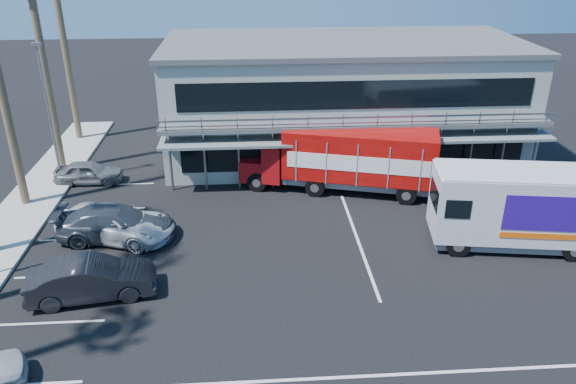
{
  "coord_description": "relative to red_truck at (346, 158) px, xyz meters",
  "views": [
    {
      "loc": [
        -2.97,
        -20.11,
        13.48
      ],
      "look_at": [
        -1.31,
        3.75,
        2.3
      ],
      "focal_mm": 35.0,
      "sensor_mm": 36.0,
      "label": 1
    }
  ],
  "objects": [
    {
      "name": "building",
      "position": [
        0.72,
        6.24,
        1.66
      ],
      "size": [
        22.4,
        12.0,
        7.3
      ],
      "color": "#969C8F",
      "rests_on": "ground"
    },
    {
      "name": "red_truck",
      "position": [
        0.0,
        0.0,
        0.0
      ],
      "size": [
        11.07,
        5.31,
        3.64
      ],
      "rotation": [
        0.0,
        0.0,
        -0.27
      ],
      "color": "maroon",
      "rests_on": "ground"
    },
    {
      "name": "ground",
      "position": [
        -2.28,
        -8.7,
        -2.0
      ],
      "size": [
        120.0,
        120.0,
        0.0
      ],
      "primitive_type": "plane",
      "color": "black",
      "rests_on": "ground"
    },
    {
      "name": "parked_car_e",
      "position": [
        -14.78,
        2.1,
        -1.34
      ],
      "size": [
        3.88,
        1.63,
        1.31
      ],
      "primitive_type": "imported",
      "rotation": [
        0.0,
        0.0,
        1.55
      ],
      "color": "slate",
      "rests_on": "ground"
    },
    {
      "name": "curb_strip",
      "position": [
        -17.28,
        -2.7,
        -1.92
      ],
      "size": [
        3.0,
        32.0,
        0.16
      ],
      "primitive_type": "cube",
      "color": "#A5A399",
      "rests_on": "ground"
    },
    {
      "name": "parked_car_c",
      "position": [
        -11.78,
        -4.65,
        -1.23
      ],
      "size": [
        6.08,
        4.18,
        1.54
      ],
      "primitive_type": "imported",
      "rotation": [
        0.0,
        0.0,
        1.25
      ],
      "color": "silver",
      "rests_on": "ground"
    },
    {
      "name": "parked_car_b",
      "position": [
        -11.78,
        -9.47,
        -1.17
      ],
      "size": [
        5.22,
        2.51,
        1.65
      ],
      "primitive_type": "imported",
      "rotation": [
        0.0,
        0.0,
        1.73
      ],
      "color": "black",
      "rests_on": "ground"
    },
    {
      "name": "parked_car_d",
      "position": [
        -11.78,
        -4.7,
        -1.19
      ],
      "size": [
        5.58,
        2.31,
        1.61
      ],
      "primitive_type": "imported",
      "rotation": [
        0.0,
        0.0,
        1.56
      ],
      "color": "#323943",
      "rests_on": "ground"
    },
    {
      "name": "white_van",
      "position": [
        6.89,
        -6.7,
        0.01
      ],
      "size": [
        8.08,
        3.81,
        3.79
      ],
      "rotation": [
        0.0,
        0.0,
        -0.15
      ],
      "color": "silver",
      "rests_on": "ground"
    },
    {
      "name": "light_pole_far",
      "position": [
        -16.48,
        2.3,
        2.5
      ],
      "size": [
        0.5,
        0.25,
        8.09
      ],
      "color": "gray",
      "rests_on": "ground"
    }
  ]
}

